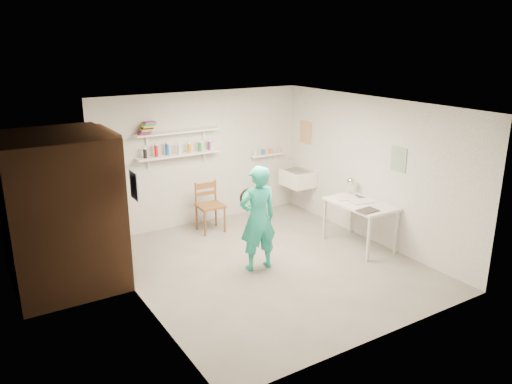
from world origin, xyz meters
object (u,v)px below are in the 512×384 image
belfast_sink (298,178)px  wall_clock (249,197)px  wooden_chair (210,206)px  work_table (359,224)px  man (258,218)px  desk_lamp (351,181)px

belfast_sink → wall_clock: bearing=-143.4°
belfast_sink → wooden_chair: (-1.88, 0.02, -0.23)m
wall_clock → wooden_chair: (0.10, 1.49, -0.58)m
work_table → wooden_chair: bearing=133.3°
man → work_table: size_ratio=1.40×
belfast_sink → work_table: 1.89m
wooden_chair → desk_lamp: bearing=-34.4°
belfast_sink → man: man is taller
desk_lamp → man: bearing=-172.2°
man → desk_lamp: size_ratio=11.21×
work_table → desk_lamp: (0.19, 0.45, 0.59)m
wall_clock → desk_lamp: bearing=6.9°
man → wooden_chair: (0.08, 1.71, -0.32)m
work_table → wall_clock: bearing=168.3°
man → wooden_chair: man is taller
man → desk_lamp: bearing=-166.9°
wooden_chair → work_table: 2.58m
belfast_sink → man: size_ratio=0.38×
work_table → desk_lamp: size_ratio=8.00×
man → desk_lamp: man is taller
belfast_sink → man: 2.59m
belfast_sink → man: bearing=-139.2°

